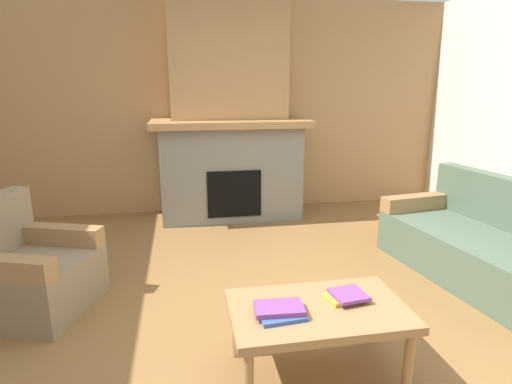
{
  "coord_description": "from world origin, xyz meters",
  "views": [
    {
      "loc": [
        -0.59,
        -2.5,
        1.65
      ],
      "look_at": [
        0.04,
        1.0,
        0.72
      ],
      "focal_mm": 29.16,
      "sensor_mm": 36.0,
      "label": 1
    }
  ],
  "objects_px": {
    "coffee_table": "(318,315)",
    "fireplace": "(229,124)",
    "couch": "(488,248)",
    "armchair": "(28,272)"
  },
  "relations": [
    {
      "from": "couch",
      "to": "coffee_table",
      "type": "relative_size",
      "value": 1.9
    },
    {
      "from": "fireplace",
      "to": "coffee_table",
      "type": "bearing_deg",
      "value": -87.69
    },
    {
      "from": "couch",
      "to": "coffee_table",
      "type": "bearing_deg",
      "value": -153.45
    },
    {
      "from": "fireplace",
      "to": "couch",
      "type": "relative_size",
      "value": 1.42
    },
    {
      "from": "fireplace",
      "to": "armchair",
      "type": "xyz_separation_m",
      "value": [
        -1.76,
        -2.03,
        -0.87
      ]
    },
    {
      "from": "couch",
      "to": "coffee_table",
      "type": "distance_m",
      "value": 2.05
    },
    {
      "from": "coffee_table",
      "to": "fireplace",
      "type": "bearing_deg",
      "value": 92.31
    },
    {
      "from": "fireplace",
      "to": "coffee_table",
      "type": "relative_size",
      "value": 2.7
    },
    {
      "from": "couch",
      "to": "armchair",
      "type": "relative_size",
      "value": 1.96
    },
    {
      "from": "fireplace",
      "to": "armchair",
      "type": "bearing_deg",
      "value": -130.92
    }
  ]
}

